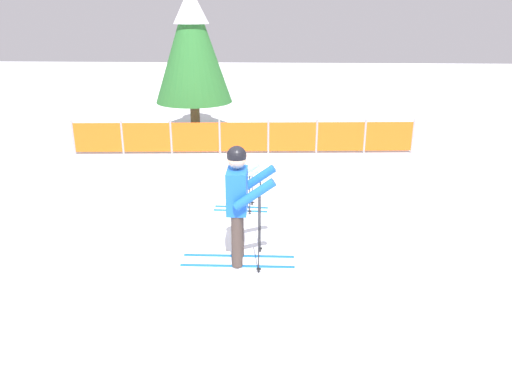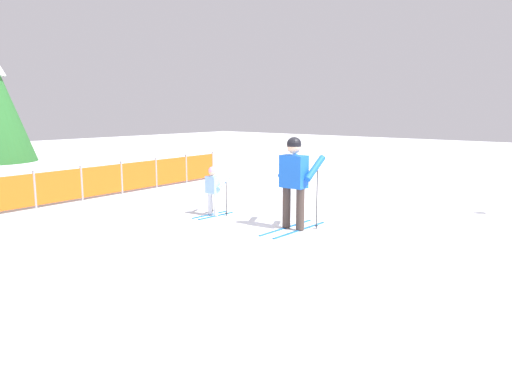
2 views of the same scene
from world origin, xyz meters
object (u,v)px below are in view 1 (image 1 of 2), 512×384
Objects in this scene: safety_fence at (244,137)px; skier_child at (242,178)px; conifer_far at (192,42)px.

skier_child is at bearing -86.78° from safety_fence.
skier_child is at bearing -73.50° from conifer_far.
safety_fence is 3.80m from conifer_far.
conifer_far is at bearing 108.98° from skier_child.
safety_fence is at bearing -56.56° from conifer_far.
skier_child is 0.12× the size of safety_fence.
conifer_far reaches higher than skier_child.
skier_child is 7.07m from conifer_far.
safety_fence is 2.07× the size of conifer_far.
conifer_far is at bearing 123.44° from safety_fence.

